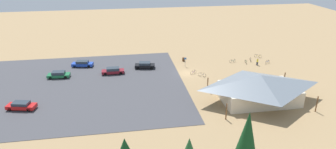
# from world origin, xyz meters

# --- Properties ---
(ground) EXTENTS (160.00, 160.00, 0.00)m
(ground) POSITION_xyz_m (0.00, 0.00, 0.00)
(ground) COLOR #9E7F56
(ground) RESTS_ON ground
(parking_lot_asphalt) EXTENTS (43.92, 35.04, 0.05)m
(parking_lot_asphalt) POSITION_xyz_m (23.85, 3.09, 0.03)
(parking_lot_asphalt) COLOR #424247
(parking_lot_asphalt) RESTS_ON ground
(bike_pavilion) EXTENTS (15.79, 10.70, 4.86)m
(bike_pavilion) POSITION_xyz_m (-9.38, 14.49, 2.76)
(bike_pavilion) COLOR beige
(bike_pavilion) RESTS_ON ground
(trash_bin) EXTENTS (0.60, 0.60, 0.90)m
(trash_bin) POSITION_xyz_m (-0.76, -7.58, 0.45)
(trash_bin) COLOR brown
(trash_bin) RESTS_ON ground
(lot_sign) EXTENTS (0.56, 0.08, 2.20)m
(lot_sign) POSITION_xyz_m (-0.38, -4.04, 1.41)
(lot_sign) COLOR #99999E
(lot_sign) RESTS_ON ground
(pine_east) EXTENTS (2.65, 2.65, 7.93)m
(pine_east) POSITION_xyz_m (0.13, 31.11, 4.93)
(pine_east) COLOR brown
(pine_east) RESTS_ON ground
(bicycle_purple_by_bin) EXTENTS (1.47, 0.94, 0.90)m
(bicycle_purple_by_bin) POSITION_xyz_m (-1.16, 0.66, 0.39)
(bicycle_purple_by_bin) COLOR black
(bicycle_purple_by_bin) RESTS_ON ground
(bicycle_silver_lone_west) EXTENTS (1.46, 1.08, 0.89)m
(bicycle_silver_lone_west) POSITION_xyz_m (-2.61, 2.26, 0.39)
(bicycle_silver_lone_west) COLOR black
(bicycle_silver_lone_west) RESTS_ON ground
(bicycle_teal_edge_north) EXTENTS (1.74, 0.48, 0.85)m
(bicycle_teal_edge_north) POSITION_xyz_m (-11.97, -4.77, 0.36)
(bicycle_teal_edge_north) COLOR black
(bicycle_teal_edge_north) RESTS_ON ground
(bicycle_yellow_trailside) EXTENTS (1.48, 1.07, 0.81)m
(bicycle_yellow_trailside) POSITION_xyz_m (-19.40, -7.16, 0.39)
(bicycle_yellow_trailside) COLOR black
(bicycle_yellow_trailside) RESTS_ON ground
(bicycle_white_yard_right) EXTENTS (0.61, 1.61, 0.84)m
(bicycle_white_yard_right) POSITION_xyz_m (-16.49, -5.01, 0.37)
(bicycle_white_yard_right) COLOR black
(bicycle_white_yard_right) RESTS_ON ground
(bicycle_blue_yard_left) EXTENTS (1.55, 0.94, 0.82)m
(bicycle_blue_yard_left) POSITION_xyz_m (-19.72, -2.84, 0.37)
(bicycle_blue_yard_left) COLOR black
(bicycle_blue_yard_left) RESTS_ON ground
(bicycle_green_near_sign) EXTENTS (0.48, 1.68, 0.82)m
(bicycle_green_near_sign) POSITION_xyz_m (-14.81, -3.75, 0.37)
(bicycle_green_near_sign) COLOR black
(bicycle_green_near_sign) RESTS_ON ground
(car_maroon_by_curb) EXTENTS (4.74, 1.77, 1.37)m
(car_maroon_by_curb) POSITION_xyz_m (15.76, -2.17, 0.73)
(car_maroon_by_curb) COLOR maroon
(car_maroon_by_curb) RESTS_ON parking_lot_asphalt
(car_green_second_row) EXTENTS (4.56, 2.16, 1.33)m
(car_green_second_row) POSITION_xyz_m (26.82, -1.90, 0.71)
(car_green_second_row) COLOR #1E6B3D
(car_green_second_row) RESTS_ON parking_lot_asphalt
(car_blue_end_stall) EXTENTS (4.89, 2.46, 1.36)m
(car_blue_end_stall) POSITION_xyz_m (22.58, -7.67, 0.73)
(car_blue_end_stall) COLOR #1E42B2
(car_blue_end_stall) RESTS_ON parking_lot_asphalt
(car_red_inner_stall) EXTENTS (4.94, 2.75, 1.30)m
(car_red_inner_stall) POSITION_xyz_m (30.64, 11.05, 0.70)
(car_red_inner_stall) COLOR red
(car_red_inner_stall) RESTS_ON parking_lot_asphalt
(car_black_front_row) EXTENTS (4.59, 2.50, 1.40)m
(car_black_front_row) POSITION_xyz_m (8.75, -4.35, 0.75)
(car_black_front_row) COLOR black
(car_black_front_row) RESTS_ON parking_lot_asphalt
(visitor_crossing_yard) EXTENTS (0.40, 0.39, 1.78)m
(visitor_crossing_yard) POSITION_xyz_m (-9.12, 5.38, 0.94)
(visitor_crossing_yard) COLOR #2D3347
(visitor_crossing_yard) RESTS_ON ground
(visitor_near_lot) EXTENTS (0.39, 0.36, 1.69)m
(visitor_near_lot) POSITION_xyz_m (-16.90, -2.17, 0.89)
(visitor_near_lot) COLOR #2D3347
(visitor_near_lot) RESTS_ON ground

